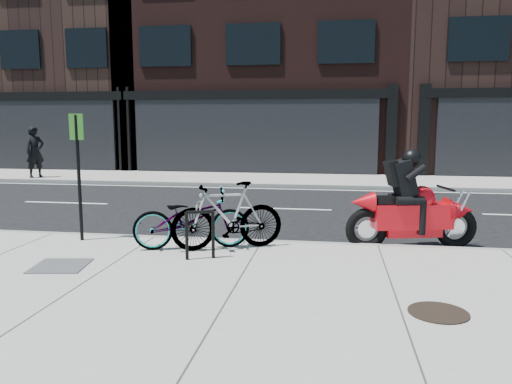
% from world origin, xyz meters
% --- Properties ---
extents(ground, '(120.00, 120.00, 0.00)m').
position_xyz_m(ground, '(0.00, 0.00, 0.00)').
color(ground, black).
rests_on(ground, ground).
extents(sidewalk_near, '(60.00, 6.00, 0.13)m').
position_xyz_m(sidewalk_near, '(0.00, -5.00, 0.07)').
color(sidewalk_near, gray).
rests_on(sidewalk_near, ground).
extents(sidewalk_far, '(60.00, 3.50, 0.13)m').
position_xyz_m(sidewalk_far, '(0.00, 7.75, 0.07)').
color(sidewalk_far, gray).
rests_on(sidewalk_far, ground).
extents(building_midwest, '(10.00, 10.00, 12.00)m').
position_xyz_m(building_midwest, '(-12.00, 14.50, 6.00)').
color(building_midwest, black).
rests_on(building_midwest, ground).
extents(building_center, '(12.00, 10.00, 14.50)m').
position_xyz_m(building_center, '(-2.00, 14.50, 7.25)').
color(building_center, black).
rests_on(building_center, ground).
extents(bike_rack, '(0.43, 0.20, 0.76)m').
position_xyz_m(bike_rack, '(-0.78, -3.25, 0.58)').
color(bike_rack, black).
rests_on(bike_rack, sidewalk_near).
extents(bicycle_front, '(2.03, 1.22, 1.01)m').
position_xyz_m(bicycle_front, '(-1.08, -2.66, 0.63)').
color(bicycle_front, gray).
rests_on(bicycle_front, sidewalk_near).
extents(bicycle_rear, '(1.92, 1.23, 1.12)m').
position_xyz_m(bicycle_rear, '(-0.49, -2.60, 0.69)').
color(bicycle_rear, gray).
rests_on(bicycle_rear, sidewalk_near).
extents(motorcycle, '(2.34, 0.87, 1.77)m').
position_xyz_m(motorcycle, '(2.70, -1.57, 0.72)').
color(motorcycle, black).
rests_on(motorcycle, ground).
extents(pedestrian, '(0.74, 0.83, 1.89)m').
position_xyz_m(pedestrian, '(-9.71, 6.50, 1.08)').
color(pedestrian, black).
rests_on(pedestrian, sidewalk_far).
extents(manhole_cover, '(0.76, 0.76, 0.02)m').
position_xyz_m(manhole_cover, '(2.40, -4.97, 0.14)').
color(manhole_cover, black).
rests_on(manhole_cover, sidewalk_near).
extents(utility_grate, '(0.86, 0.86, 0.02)m').
position_xyz_m(utility_grate, '(-2.70, -3.96, 0.14)').
color(utility_grate, '#555658').
rests_on(utility_grate, sidewalk_near).
extents(sign_post, '(0.30, 0.09, 2.23)m').
position_xyz_m(sign_post, '(-3.19, -2.40, 1.46)').
color(sign_post, black).
rests_on(sign_post, sidewalk_near).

